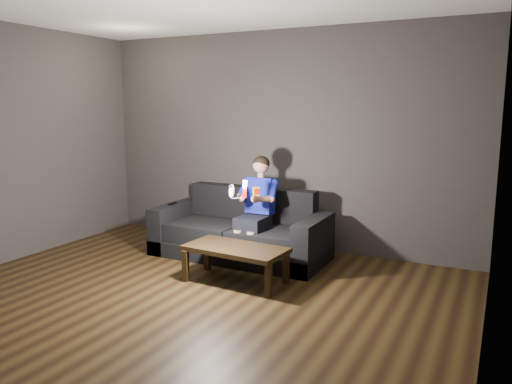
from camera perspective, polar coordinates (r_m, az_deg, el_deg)
The scene contains 9 objects.
floor at distance 4.49m, azimuth -10.94°, elevation -13.68°, with size 5.00×5.00×0.00m, color black.
back_wall at distance 6.30m, azimuth 2.67°, elevation 5.91°, with size 5.00×0.04×2.70m, color #3E3936.
right_wall at distance 3.27m, azimuth 25.47°, elevation 1.35°, with size 0.04×5.00×2.70m, color #3E3936.
sofa at distance 5.96m, azimuth -1.75°, elevation -4.94°, with size 2.06×0.89×0.80m.
child at distance 5.71m, azimuth 0.06°, elevation -1.03°, with size 0.47×0.57×1.15m.
wii_remote_red at distance 5.25m, azimuth -1.24°, elevation 0.34°, with size 0.06×0.08×0.19m.
nunchuk_white at distance 5.34m, azimuth -2.79°, elevation 0.11°, with size 0.08×0.11×0.16m.
wii_remote_black at distance 6.31m, azimuth -9.53°, elevation -1.29°, with size 0.05×0.15×0.03m.
coffee_table at distance 5.08m, azimuth -2.36°, elevation -6.81°, with size 1.06×0.59×0.37m.
Camera 1 is at (2.55, -3.24, 1.78)m, focal length 35.00 mm.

